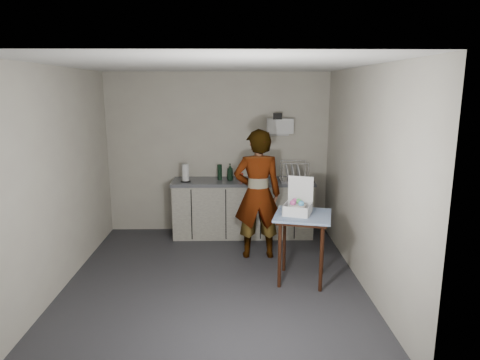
{
  "coord_description": "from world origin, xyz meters",
  "views": [
    {
      "loc": [
        0.23,
        -4.94,
        2.35
      ],
      "look_at": [
        0.33,
        0.45,
        1.18
      ],
      "focal_mm": 32.0,
      "sensor_mm": 36.0,
      "label": 1
    }
  ],
  "objects_px": {
    "standing_man": "(258,194)",
    "kitchen_counter": "(243,209)",
    "paper_towel": "(186,173)",
    "dark_bottle": "(220,172)",
    "bakery_box": "(298,206)",
    "side_table": "(303,223)",
    "soap_bottle": "(230,172)",
    "soda_can": "(241,177)",
    "dish_rack": "(293,176)"
  },
  "relations": [
    {
      "from": "standing_man",
      "to": "kitchen_counter",
      "type": "bearing_deg",
      "value": -81.01
    },
    {
      "from": "paper_towel",
      "to": "kitchen_counter",
      "type": "bearing_deg",
      "value": 5.39
    },
    {
      "from": "dark_bottle",
      "to": "bakery_box",
      "type": "height_order",
      "value": "bakery_box"
    },
    {
      "from": "kitchen_counter",
      "to": "side_table",
      "type": "height_order",
      "value": "kitchen_counter"
    },
    {
      "from": "soap_bottle",
      "to": "paper_towel",
      "type": "xyz_separation_m",
      "value": [
        -0.7,
        -0.08,
        -0.0
      ]
    },
    {
      "from": "kitchen_counter",
      "to": "standing_man",
      "type": "height_order",
      "value": "standing_man"
    },
    {
      "from": "side_table",
      "to": "soda_can",
      "type": "distance_m",
      "value": 1.82
    },
    {
      "from": "soap_bottle",
      "to": "dish_rack",
      "type": "height_order",
      "value": "dish_rack"
    },
    {
      "from": "dark_bottle",
      "to": "paper_towel",
      "type": "xyz_separation_m",
      "value": [
        -0.53,
        -0.12,
        0.01
      ]
    },
    {
      "from": "dish_rack",
      "to": "standing_man",
      "type": "bearing_deg",
      "value": -125.75
    },
    {
      "from": "kitchen_counter",
      "to": "standing_man",
      "type": "distance_m",
      "value": 1.04
    },
    {
      "from": "kitchen_counter",
      "to": "soap_bottle",
      "type": "xyz_separation_m",
      "value": [
        -0.2,
        -0.0,
        0.62
      ]
    },
    {
      "from": "paper_towel",
      "to": "bakery_box",
      "type": "bearing_deg",
      "value": -46.44
    },
    {
      "from": "soda_can",
      "to": "bakery_box",
      "type": "distance_m",
      "value": 1.76
    },
    {
      "from": "side_table",
      "to": "dish_rack",
      "type": "relative_size",
      "value": 1.94
    },
    {
      "from": "standing_man",
      "to": "dark_bottle",
      "type": "height_order",
      "value": "standing_man"
    },
    {
      "from": "kitchen_counter",
      "to": "bakery_box",
      "type": "relative_size",
      "value": 5.14
    },
    {
      "from": "side_table",
      "to": "bakery_box",
      "type": "distance_m",
      "value": 0.22
    },
    {
      "from": "dark_bottle",
      "to": "soap_bottle",
      "type": "bearing_deg",
      "value": -12.94
    },
    {
      "from": "kitchen_counter",
      "to": "standing_man",
      "type": "bearing_deg",
      "value": -78.76
    },
    {
      "from": "dark_bottle",
      "to": "bakery_box",
      "type": "distance_m",
      "value": 1.98
    },
    {
      "from": "paper_towel",
      "to": "standing_man",
      "type": "bearing_deg",
      "value": -37.38
    },
    {
      "from": "kitchen_counter",
      "to": "dish_rack",
      "type": "xyz_separation_m",
      "value": [
        0.8,
        -0.05,
        0.55
      ]
    },
    {
      "from": "side_table",
      "to": "soda_can",
      "type": "relative_size",
      "value": 7.07
    },
    {
      "from": "side_table",
      "to": "soda_can",
      "type": "bearing_deg",
      "value": 126.64
    },
    {
      "from": "kitchen_counter",
      "to": "soda_can",
      "type": "height_order",
      "value": "soda_can"
    },
    {
      "from": "dish_rack",
      "to": "dark_bottle",
      "type": "bearing_deg",
      "value": 175.74
    },
    {
      "from": "side_table",
      "to": "standing_man",
      "type": "xyz_separation_m",
      "value": [
        -0.5,
        0.8,
        0.16
      ]
    },
    {
      "from": "kitchen_counter",
      "to": "dish_rack",
      "type": "relative_size",
      "value": 5.08
    },
    {
      "from": "side_table",
      "to": "kitchen_counter",
      "type": "bearing_deg",
      "value": 125.34
    },
    {
      "from": "standing_man",
      "to": "dish_rack",
      "type": "distance_m",
      "value": 1.06
    },
    {
      "from": "kitchen_counter",
      "to": "bakery_box",
      "type": "distance_m",
      "value": 1.87
    },
    {
      "from": "side_table",
      "to": "dish_rack",
      "type": "xyz_separation_m",
      "value": [
        0.12,
        1.65,
        0.23
      ]
    },
    {
      "from": "dish_rack",
      "to": "bakery_box",
      "type": "relative_size",
      "value": 1.01
    },
    {
      "from": "dish_rack",
      "to": "soap_bottle",
      "type": "bearing_deg",
      "value": 177.2
    },
    {
      "from": "dish_rack",
      "to": "bakery_box",
      "type": "distance_m",
      "value": 1.64
    },
    {
      "from": "side_table",
      "to": "dish_rack",
      "type": "height_order",
      "value": "dish_rack"
    },
    {
      "from": "kitchen_counter",
      "to": "side_table",
      "type": "bearing_deg",
      "value": -68.18
    },
    {
      "from": "soda_can",
      "to": "bakery_box",
      "type": "xyz_separation_m",
      "value": [
        0.65,
        -1.64,
        -0.02
      ]
    },
    {
      "from": "standing_man",
      "to": "bakery_box",
      "type": "bearing_deg",
      "value": 117.39
    },
    {
      "from": "paper_towel",
      "to": "dish_rack",
      "type": "relative_size",
      "value": 0.63
    },
    {
      "from": "dark_bottle",
      "to": "kitchen_counter",
      "type": "bearing_deg",
      "value": -5.5
    },
    {
      "from": "kitchen_counter",
      "to": "standing_man",
      "type": "relative_size",
      "value": 1.24
    },
    {
      "from": "soap_bottle",
      "to": "dark_bottle",
      "type": "bearing_deg",
      "value": 167.06
    },
    {
      "from": "soda_can",
      "to": "dark_bottle",
      "type": "relative_size",
      "value": 0.49
    },
    {
      "from": "standing_man",
      "to": "soap_bottle",
      "type": "relative_size",
      "value": 6.79
    },
    {
      "from": "soda_can",
      "to": "bakery_box",
      "type": "bearing_deg",
      "value": -68.46
    },
    {
      "from": "dark_bottle",
      "to": "paper_towel",
      "type": "bearing_deg",
      "value": -167.21
    },
    {
      "from": "side_table",
      "to": "soap_bottle",
      "type": "bearing_deg",
      "value": 131.0
    },
    {
      "from": "dark_bottle",
      "to": "bakery_box",
      "type": "bearing_deg",
      "value": -60.07
    }
  ]
}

